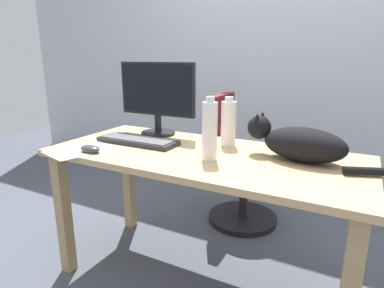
{
  "coord_description": "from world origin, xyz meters",
  "views": [
    {
      "loc": [
        0.65,
        -1.33,
        1.15
      ],
      "look_at": [
        -0.02,
        -0.08,
        0.76
      ],
      "focal_mm": 30.35,
      "sensor_mm": 36.0,
      "label": 1
    }
  ],
  "objects_px": {
    "office_chair": "(238,169)",
    "cat": "(299,143)",
    "spray_bottle": "(210,131)",
    "keyboard": "(138,141)",
    "monitor": "(157,96)",
    "computer_mouse": "(90,149)",
    "water_bottle": "(228,123)"
  },
  "relations": [
    {
      "from": "office_chair",
      "to": "cat",
      "type": "bearing_deg",
      "value": -51.21
    },
    {
      "from": "spray_bottle",
      "to": "keyboard",
      "type": "bearing_deg",
      "value": 169.57
    },
    {
      "from": "monitor",
      "to": "spray_bottle",
      "type": "distance_m",
      "value": 0.57
    },
    {
      "from": "cat",
      "to": "spray_bottle",
      "type": "bearing_deg",
      "value": -152.85
    },
    {
      "from": "spray_bottle",
      "to": "office_chair",
      "type": "bearing_deg",
      "value": 100.43
    },
    {
      "from": "computer_mouse",
      "to": "monitor",
      "type": "bearing_deg",
      "value": 80.63
    },
    {
      "from": "water_bottle",
      "to": "office_chair",
      "type": "bearing_deg",
      "value": 103.65
    },
    {
      "from": "water_bottle",
      "to": "computer_mouse",
      "type": "bearing_deg",
      "value": -141.47
    },
    {
      "from": "office_chair",
      "to": "monitor",
      "type": "height_order",
      "value": "monitor"
    },
    {
      "from": "water_bottle",
      "to": "spray_bottle",
      "type": "xyz_separation_m",
      "value": [
        0.02,
        -0.26,
        0.01
      ]
    },
    {
      "from": "cat",
      "to": "spray_bottle",
      "type": "xyz_separation_m",
      "value": [
        -0.35,
        -0.18,
        0.05
      ]
    },
    {
      "from": "monitor",
      "to": "water_bottle",
      "type": "distance_m",
      "value": 0.47
    },
    {
      "from": "keyboard",
      "to": "computer_mouse",
      "type": "height_order",
      "value": "computer_mouse"
    },
    {
      "from": "computer_mouse",
      "to": "spray_bottle",
      "type": "height_order",
      "value": "spray_bottle"
    },
    {
      "from": "spray_bottle",
      "to": "cat",
      "type": "bearing_deg",
      "value": 27.15
    },
    {
      "from": "monitor",
      "to": "spray_bottle",
      "type": "height_order",
      "value": "monitor"
    },
    {
      "from": "keyboard",
      "to": "cat",
      "type": "relative_size",
      "value": 0.72
    },
    {
      "from": "keyboard",
      "to": "computer_mouse",
      "type": "distance_m",
      "value": 0.27
    },
    {
      "from": "monitor",
      "to": "office_chair",
      "type": "bearing_deg",
      "value": 56.02
    },
    {
      "from": "office_chair",
      "to": "cat",
      "type": "distance_m",
      "value": 0.88
    },
    {
      "from": "cat",
      "to": "water_bottle",
      "type": "bearing_deg",
      "value": 167.01
    },
    {
      "from": "office_chair",
      "to": "cat",
      "type": "height_order",
      "value": "cat"
    },
    {
      "from": "computer_mouse",
      "to": "spray_bottle",
      "type": "distance_m",
      "value": 0.59
    },
    {
      "from": "water_bottle",
      "to": "spray_bottle",
      "type": "height_order",
      "value": "spray_bottle"
    },
    {
      "from": "computer_mouse",
      "to": "cat",
      "type": "bearing_deg",
      "value": 20.8
    },
    {
      "from": "cat",
      "to": "water_bottle",
      "type": "distance_m",
      "value": 0.38
    },
    {
      "from": "monitor",
      "to": "cat",
      "type": "relative_size",
      "value": 0.79
    },
    {
      "from": "water_bottle",
      "to": "spray_bottle",
      "type": "relative_size",
      "value": 0.89
    },
    {
      "from": "office_chair",
      "to": "monitor",
      "type": "bearing_deg",
      "value": -123.98
    },
    {
      "from": "monitor",
      "to": "cat",
      "type": "distance_m",
      "value": 0.85
    },
    {
      "from": "water_bottle",
      "to": "spray_bottle",
      "type": "distance_m",
      "value": 0.26
    },
    {
      "from": "cat",
      "to": "office_chair",
      "type": "bearing_deg",
      "value": 128.79
    }
  ]
}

